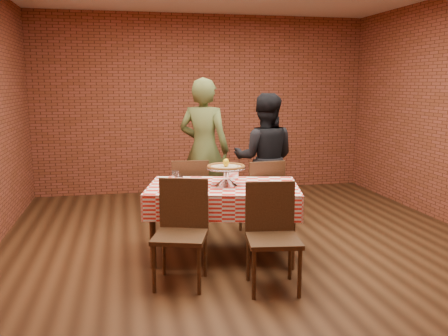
{
  "coord_description": "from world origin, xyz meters",
  "views": [
    {
      "loc": [
        -1.3,
        -4.76,
        1.8
      ],
      "look_at": [
        -0.3,
        -0.02,
        0.92
      ],
      "focal_mm": 37.75,
      "sensor_mm": 36.0,
      "label": 1
    }
  ],
  "objects_px": {
    "water_glass_left": "(179,182)",
    "table": "(223,221)",
    "pizza": "(226,167)",
    "chair_near_right": "(273,239)",
    "chair_far_right": "(261,197)",
    "chair_near_left": "(180,234)",
    "condiment_caddy": "(232,172)",
    "pizza_stand": "(226,177)",
    "water_glass_right": "(176,177)",
    "diner_olive": "(204,150)",
    "diner_black": "(265,159)",
    "chair_far_left": "(190,195)"
  },
  "relations": [
    {
      "from": "water_glass_left",
      "to": "diner_olive",
      "type": "bearing_deg",
      "value": 71.14
    },
    {
      "from": "table",
      "to": "chair_near_left",
      "type": "xyz_separation_m",
      "value": [
        -0.53,
        -0.64,
        0.09
      ]
    },
    {
      "from": "chair_near_right",
      "to": "diner_black",
      "type": "xyz_separation_m",
      "value": [
        0.52,
        2.01,
        0.37
      ]
    },
    {
      "from": "pizza_stand",
      "to": "condiment_caddy",
      "type": "distance_m",
      "value": 0.32
    },
    {
      "from": "table",
      "to": "pizza_stand",
      "type": "xyz_separation_m",
      "value": [
        0.03,
        -0.01,
        0.47
      ]
    },
    {
      "from": "water_glass_right",
      "to": "diner_olive",
      "type": "xyz_separation_m",
      "value": [
        0.5,
        1.15,
        0.12
      ]
    },
    {
      "from": "water_glass_left",
      "to": "condiment_caddy",
      "type": "xyz_separation_m",
      "value": [
        0.62,
        0.34,
        0.02
      ]
    },
    {
      "from": "table",
      "to": "condiment_caddy",
      "type": "height_order",
      "value": "condiment_caddy"
    },
    {
      "from": "chair_far_right",
      "to": "diner_black",
      "type": "xyz_separation_m",
      "value": [
        0.19,
        0.49,
        0.38
      ]
    },
    {
      "from": "diner_olive",
      "to": "diner_black",
      "type": "xyz_separation_m",
      "value": [
        0.74,
        -0.3,
        -0.1
      ]
    },
    {
      "from": "table",
      "to": "diner_olive",
      "type": "bearing_deg",
      "value": 88.48
    },
    {
      "from": "chair_far_left",
      "to": "diner_black",
      "type": "bearing_deg",
      "value": -163.49
    },
    {
      "from": "pizza_stand",
      "to": "water_glass_right",
      "type": "xyz_separation_m",
      "value": [
        -0.49,
        0.26,
        -0.03
      ]
    },
    {
      "from": "chair_far_right",
      "to": "diner_olive",
      "type": "relative_size",
      "value": 0.49
    },
    {
      "from": "pizza",
      "to": "water_glass_right",
      "type": "height_order",
      "value": "pizza"
    },
    {
      "from": "water_glass_left",
      "to": "chair_far_right",
      "type": "height_order",
      "value": "chair_far_right"
    },
    {
      "from": "chair_near_right",
      "to": "diner_black",
      "type": "distance_m",
      "value": 2.11
    },
    {
      "from": "chair_near_right",
      "to": "chair_far_right",
      "type": "relative_size",
      "value": 1.01
    },
    {
      "from": "water_glass_left",
      "to": "chair_far_left",
      "type": "distance_m",
      "value": 1.03
    },
    {
      "from": "pizza_stand",
      "to": "pizza",
      "type": "relative_size",
      "value": 1.05
    },
    {
      "from": "chair_near_right",
      "to": "chair_far_right",
      "type": "xyz_separation_m",
      "value": [
        0.33,
        1.52,
        -0.01
      ]
    },
    {
      "from": "condiment_caddy",
      "to": "pizza",
      "type": "bearing_deg",
      "value": -121.68
    },
    {
      "from": "chair_near_right",
      "to": "chair_far_left",
      "type": "xyz_separation_m",
      "value": [
        -0.49,
        1.79,
        -0.01
      ]
    },
    {
      "from": "water_glass_left",
      "to": "diner_black",
      "type": "height_order",
      "value": "diner_black"
    },
    {
      "from": "table",
      "to": "chair_near_left",
      "type": "height_order",
      "value": "chair_near_left"
    },
    {
      "from": "pizza_stand",
      "to": "water_glass_right",
      "type": "height_order",
      "value": "pizza_stand"
    },
    {
      "from": "condiment_caddy",
      "to": "chair_near_right",
      "type": "distance_m",
      "value": 1.25
    },
    {
      "from": "water_glass_left",
      "to": "table",
      "type": "bearing_deg",
      "value": 6.2
    },
    {
      "from": "pizza",
      "to": "diner_olive",
      "type": "relative_size",
      "value": 0.21
    },
    {
      "from": "table",
      "to": "water_glass_left",
      "type": "distance_m",
      "value": 0.64
    },
    {
      "from": "pizza_stand",
      "to": "water_glass_right",
      "type": "relative_size",
      "value": 3.42
    },
    {
      "from": "chair_near_left",
      "to": "diner_olive",
      "type": "distance_m",
      "value": 2.17
    },
    {
      "from": "diner_olive",
      "to": "chair_near_right",
      "type": "bearing_deg",
      "value": 125.81
    },
    {
      "from": "table",
      "to": "pizza_stand",
      "type": "relative_size",
      "value": 3.67
    },
    {
      "from": "table",
      "to": "pizza",
      "type": "height_order",
      "value": "pizza"
    },
    {
      "from": "water_glass_left",
      "to": "chair_near_right",
      "type": "distance_m",
      "value": 1.17
    },
    {
      "from": "pizza",
      "to": "chair_near_left",
      "type": "relative_size",
      "value": 0.42
    },
    {
      "from": "pizza",
      "to": "water_glass_left",
      "type": "distance_m",
      "value": 0.51
    },
    {
      "from": "chair_far_right",
      "to": "diner_black",
      "type": "distance_m",
      "value": 0.65
    },
    {
      "from": "water_glass_right",
      "to": "chair_far_right",
      "type": "distance_m",
      "value": 1.17
    },
    {
      "from": "pizza_stand",
      "to": "condiment_caddy",
      "type": "xyz_separation_m",
      "value": [
        0.13,
        0.29,
        -0.01
      ]
    },
    {
      "from": "pizza",
      "to": "diner_black",
      "type": "distance_m",
      "value": 1.34
    },
    {
      "from": "condiment_caddy",
      "to": "diner_black",
      "type": "xyz_separation_m",
      "value": [
        0.61,
        0.82,
        0.0
      ]
    },
    {
      "from": "pizza",
      "to": "table",
      "type": "bearing_deg",
      "value": 164.75
    },
    {
      "from": "chair_near_left",
      "to": "diner_olive",
      "type": "height_order",
      "value": "diner_olive"
    },
    {
      "from": "table",
      "to": "chair_near_right",
      "type": "distance_m",
      "value": 0.95
    },
    {
      "from": "water_glass_left",
      "to": "condiment_caddy",
      "type": "relative_size",
      "value": 0.78
    },
    {
      "from": "water_glass_right",
      "to": "diner_olive",
      "type": "relative_size",
      "value": 0.06
    },
    {
      "from": "chair_near_right",
      "to": "chair_far_left",
      "type": "height_order",
      "value": "chair_near_right"
    },
    {
      "from": "condiment_caddy",
      "to": "diner_black",
      "type": "height_order",
      "value": "diner_black"
    }
  ]
}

